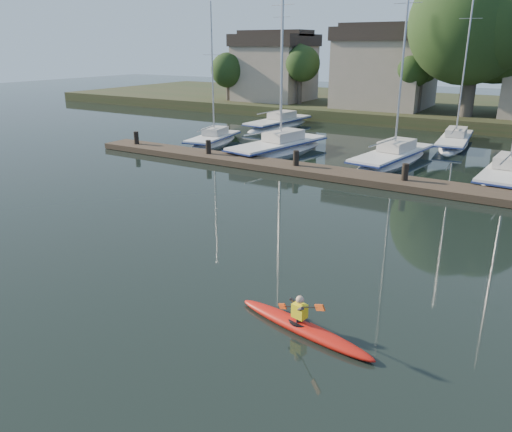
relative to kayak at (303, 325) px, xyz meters
The scene contains 10 objects.
ground 4.62m from the kayak, behind, with size 160.00×160.00×0.00m, color black.
kayak is the anchor object (origin of this frame).
dock 15.08m from the kayak, 107.79° to the left, with size 34.00×2.00×1.80m.
sailboat_0 25.11m from the kayak, 131.31° to the left, with size 2.85×6.86×10.55m.
sailboat_1 21.67m from the kayak, 120.83° to the left, with size 4.01×9.74×15.49m.
sailboat_2 20.05m from the kayak, 101.05° to the left, with size 3.40×9.41×15.23m.
sailboat_3 18.77m from the kayak, 82.13° to the left, with size 2.61×8.19×13.02m.
sailboat_5 32.49m from the kayak, 120.23° to the left, with size 2.86×9.29×15.14m.
sailboat_6 27.48m from the kayak, 93.68° to the left, with size 2.60×9.08×14.25m.
shore 40.87m from the kayak, 94.21° to the left, with size 90.00×25.25×12.75m.
Camera 1 is at (9.24, -10.08, 6.70)m, focal length 35.00 mm.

